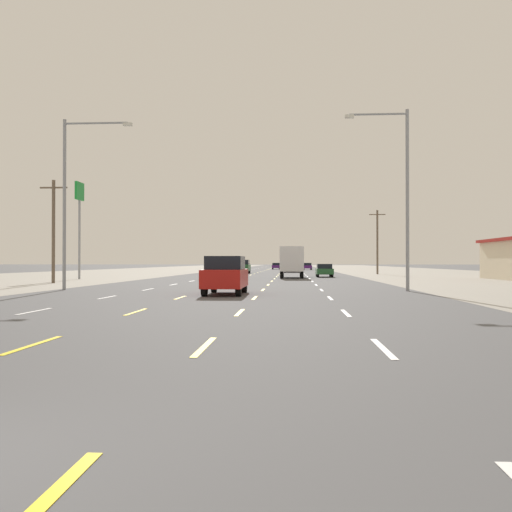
% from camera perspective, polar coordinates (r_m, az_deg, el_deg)
% --- Properties ---
extents(ground_plane, '(572.00, 572.00, 0.00)m').
position_cam_1_polar(ground_plane, '(70.15, 0.81, -1.98)').
color(ground_plane, '#4C4C4F').
extents(lot_apron_left, '(28.00, 440.00, 0.01)m').
position_cam_1_polar(lot_apron_left, '(75.54, -18.30, -1.84)').
color(lot_apron_left, gray).
rests_on(lot_apron_left, ground).
extents(lot_apron_right, '(28.00, 440.00, 0.01)m').
position_cam_1_polar(lot_apron_right, '(73.22, 20.56, -1.88)').
color(lot_apron_right, gray).
rests_on(lot_apron_right, ground).
extents(lane_markings, '(10.64, 227.60, 0.01)m').
position_cam_1_polar(lane_markings, '(108.61, 1.82, -1.48)').
color(lane_markings, white).
rests_on(lane_markings, ground).
extents(signal_span_wire, '(25.26, 0.52, 9.16)m').
position_cam_1_polar(signal_span_wire, '(11.37, -13.67, 17.66)').
color(signal_span_wire, brown).
rests_on(signal_span_wire, ground).
extents(suv_center_turn_nearest, '(1.98, 4.90, 1.98)m').
position_cam_1_polar(suv_center_turn_nearest, '(29.10, -3.12, -1.90)').
color(suv_center_turn_nearest, red).
rests_on(suv_center_turn_nearest, ground).
extents(sedan_inner_left_near, '(1.80, 4.50, 1.46)m').
position_cam_1_polar(sedan_inner_left_near, '(55.66, -3.31, -1.56)').
color(sedan_inner_left_near, '#235B2D').
rests_on(sedan_inner_left_near, ground).
extents(box_truck_inner_right_mid, '(2.40, 7.20, 3.23)m').
position_cam_1_polar(box_truck_inner_right_mid, '(58.80, 3.66, -0.45)').
color(box_truck_inner_right_mid, silver).
rests_on(box_truck_inner_right_mid, ground).
extents(sedan_far_right_midfar, '(1.80, 4.50, 1.46)m').
position_cam_1_polar(sedan_far_right_midfar, '(62.78, 6.96, -1.44)').
color(sedan_far_right_midfar, '#235B2D').
rests_on(sedan_far_right_midfar, ground).
extents(suv_far_left_far, '(1.98, 4.90, 1.98)m').
position_cam_1_polar(suv_far_left_far, '(76.12, -4.26, -1.09)').
color(suv_far_left_far, red).
rests_on(suv_far_left_far, ground).
extents(suv_inner_left_farther, '(1.98, 4.90, 1.98)m').
position_cam_1_polar(suv_inner_left_farther, '(82.09, -1.35, -1.06)').
color(suv_inner_left_farther, '#235B2D').
rests_on(suv_inner_left_farther, ground).
extents(sedan_far_right_farthest, '(1.80, 4.50, 1.46)m').
position_cam_1_polar(sedan_far_right_farthest, '(118.73, 5.25, -1.04)').
color(sedan_far_right_farthest, '#4C196B').
rests_on(sedan_far_right_farthest, ground).
extents(sedan_center_turn_distant_a, '(1.80, 4.50, 1.46)m').
position_cam_1_polar(sedan_center_turn_distant_a, '(125.89, 2.06, -1.02)').
color(sedan_center_turn_distant_a, '#4C196B').
rests_on(sedan_center_turn_distant_a, ground).
extents(pole_sign_left_row_1, '(0.24, 1.88, 9.45)m').
position_cam_1_polar(pole_sign_left_row_1, '(57.44, -17.51, 4.80)').
color(pole_sign_left_row_1, gray).
rests_on(pole_sign_left_row_1, ground).
extents(streetlight_left_row_0, '(4.21, 0.26, 10.26)m').
position_cam_1_polar(streetlight_left_row_0, '(35.59, -18.29, 6.26)').
color(streetlight_left_row_0, gray).
rests_on(streetlight_left_row_0, ground).
extents(streetlight_right_row_0, '(3.68, 0.26, 10.51)m').
position_cam_1_polar(streetlight_right_row_0, '(33.66, 14.60, 6.75)').
color(streetlight_right_row_0, gray).
rests_on(streetlight_right_row_0, ground).
extents(utility_pole_left_row_0, '(2.20, 0.26, 8.17)m').
position_cam_1_polar(utility_pole_left_row_0, '(47.19, -19.90, 2.58)').
color(utility_pole_left_row_0, brown).
rests_on(utility_pole_left_row_0, ground).
extents(utility_pole_right_row_1, '(2.20, 0.26, 8.76)m').
position_cam_1_polar(utility_pole_right_row_1, '(78.32, 12.24, 1.53)').
color(utility_pole_right_row_1, brown).
rests_on(utility_pole_right_row_1, ground).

